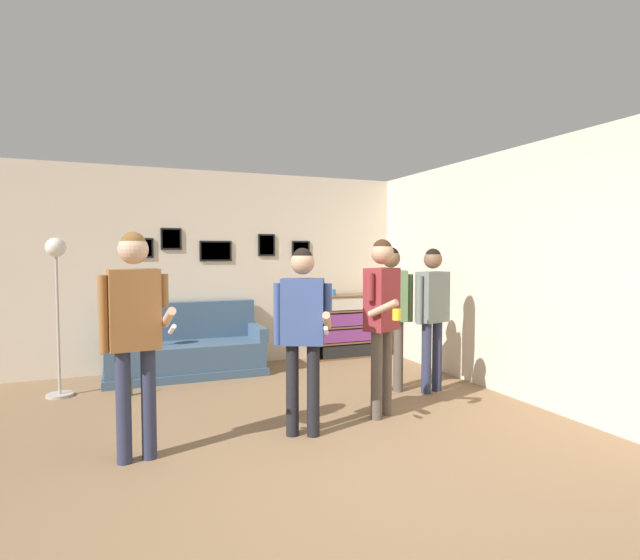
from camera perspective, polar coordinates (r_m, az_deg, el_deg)
ground_plane at (r=3.64m, az=5.17°, el=-22.54°), size 20.00×20.00×0.00m
wall_back at (r=7.13m, az=-9.82°, el=1.29°), size 7.29×0.08×2.70m
wall_right at (r=6.34m, az=16.92°, el=0.96°), size 0.06×6.43×2.70m
couch at (r=6.73m, az=-15.11°, el=-7.93°), size 1.98×0.80×0.92m
bookshelf at (r=7.54m, az=3.20°, el=-5.31°), size 1.10×0.30×0.94m
floor_lamp at (r=6.12m, az=-27.87°, el=-0.24°), size 0.28×0.28×1.74m
person_player_foreground_left at (r=3.98m, az=-20.43°, el=-4.34°), size 0.53×0.45×1.73m
person_player_foreground_center at (r=4.26m, az=-2.00°, el=-4.81°), size 0.46×0.57×1.62m
person_watcher_holding_cup at (r=4.78m, az=7.12°, el=-3.19°), size 0.44×0.56×1.70m
person_spectator_near_bookshelf at (r=5.68m, az=8.09°, el=-2.70°), size 0.46×0.33×1.64m
person_spectator_far_right at (r=5.74m, az=12.73°, el=-2.79°), size 0.49×0.29×1.62m
bottle_on_floor at (r=6.00m, az=-20.93°, el=-11.18°), size 0.06×0.06×0.29m
drinking_cup at (r=7.38m, az=1.48°, el=-1.42°), size 0.08×0.08×0.09m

